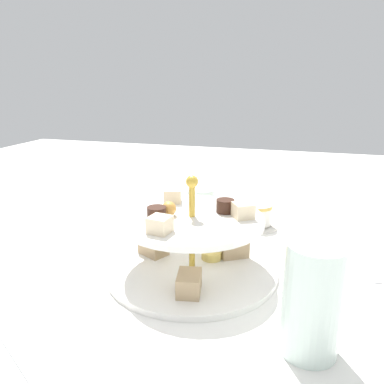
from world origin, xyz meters
The scene contains 7 objects.
ground_plane centered at (0.00, 0.00, 0.00)m, with size 2.40×2.40×0.00m, color white.
tiered_serving_stand centered at (0.00, 0.00, 0.05)m, with size 0.29×0.29×0.17m.
water_glass_tall_right centered at (-0.15, -0.19, 0.07)m, with size 0.07×0.07×0.14m, color silver.
water_glass_short_left centered at (0.23, 0.05, 0.04)m, with size 0.06×0.06×0.08m, color silver.
teacup_with_saucer centered at (0.24, -0.08, 0.02)m, with size 0.09×0.09×0.05m.
butter_knife_left centered at (-0.25, 0.14, 0.00)m, with size 0.17×0.01×0.00m, color silver.
butter_knife_right centered at (0.12, -0.26, 0.00)m, with size 0.17×0.01×0.00m, color silver.
Camera 1 is at (-0.55, -0.16, 0.31)m, focal length 35.00 mm.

